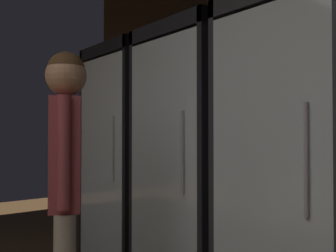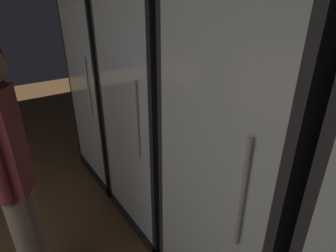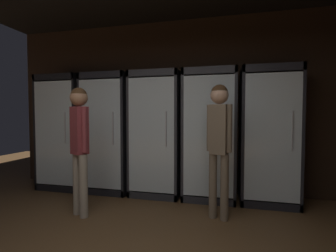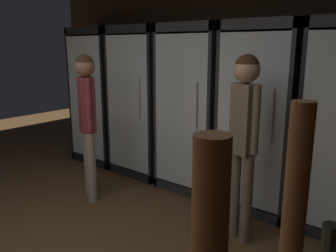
{
  "view_description": "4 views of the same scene",
  "coord_description": "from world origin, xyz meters",
  "px_view_note": "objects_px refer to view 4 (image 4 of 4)",
  "views": [
    {
      "loc": [
        0.82,
        0.89,
        1.16
      ],
      "look_at": [
        -1.06,
        2.39,
        1.21
      ],
      "focal_mm": 40.84,
      "sensor_mm": 36.0,
      "label": 1
    },
    {
      "loc": [
        0.43,
        1.68,
        1.73
      ],
      "look_at": [
        -0.5,
        2.32,
        1.2
      ],
      "focal_mm": 29.63,
      "sensor_mm": 36.0,
      "label": 2
    },
    {
      "loc": [
        0.71,
        -0.88,
        1.24
      ],
      "look_at": [
        -0.12,
        2.6,
        1.08
      ],
      "focal_mm": 25.37,
      "sensor_mm": 36.0,
      "label": 3
    },
    {
      "loc": [
        1.92,
        -0.57,
        1.67
      ],
      "look_at": [
        -0.55,
        2.47,
        0.76
      ],
      "focal_mm": 37.17,
      "sensor_mm": 36.0,
      "label": 4
    }
  ],
  "objects_px": {
    "cooler_left": "(145,103)",
    "shopper_near": "(87,112)",
    "cooler_far_left": "(104,97)",
    "cooler_right": "(264,119)",
    "cooler_center": "(197,110)",
    "shopper_far": "(244,126)"
  },
  "relations": [
    {
      "from": "cooler_far_left",
      "to": "cooler_right",
      "type": "xyz_separation_m",
      "value": [
        2.46,
        0.0,
        -0.0
      ]
    },
    {
      "from": "cooler_far_left",
      "to": "cooler_left",
      "type": "bearing_deg",
      "value": -0.13
    },
    {
      "from": "cooler_left",
      "to": "cooler_center",
      "type": "distance_m",
      "value": 0.82
    },
    {
      "from": "cooler_right",
      "to": "shopper_near",
      "type": "distance_m",
      "value": 1.84
    },
    {
      "from": "cooler_right",
      "to": "shopper_far",
      "type": "distance_m",
      "value": 0.77
    },
    {
      "from": "cooler_left",
      "to": "shopper_far",
      "type": "xyz_separation_m",
      "value": [
        1.79,
        -0.74,
        0.09
      ]
    },
    {
      "from": "cooler_center",
      "to": "shopper_far",
      "type": "relative_size",
      "value": 1.19
    },
    {
      "from": "cooler_left",
      "to": "cooler_right",
      "type": "distance_m",
      "value": 1.64
    },
    {
      "from": "shopper_near",
      "to": "cooler_left",
      "type": "bearing_deg",
      "value": 96.92
    },
    {
      "from": "cooler_far_left",
      "to": "cooler_center",
      "type": "height_order",
      "value": "same"
    },
    {
      "from": "cooler_right",
      "to": "cooler_center",
      "type": "bearing_deg",
      "value": -179.89
    },
    {
      "from": "cooler_left",
      "to": "cooler_right",
      "type": "height_order",
      "value": "same"
    },
    {
      "from": "shopper_near",
      "to": "cooler_right",
      "type": "bearing_deg",
      "value": 34.53
    },
    {
      "from": "cooler_center",
      "to": "shopper_far",
      "type": "height_order",
      "value": "cooler_center"
    },
    {
      "from": "cooler_far_left",
      "to": "cooler_left",
      "type": "distance_m",
      "value": 0.82
    },
    {
      "from": "cooler_left",
      "to": "shopper_near",
      "type": "height_order",
      "value": "cooler_left"
    },
    {
      "from": "cooler_far_left",
      "to": "shopper_near",
      "type": "relative_size",
      "value": 1.21
    },
    {
      "from": "shopper_near",
      "to": "shopper_far",
      "type": "relative_size",
      "value": 0.98
    },
    {
      "from": "cooler_far_left",
      "to": "cooler_right",
      "type": "height_order",
      "value": "same"
    },
    {
      "from": "shopper_far",
      "to": "cooler_left",
      "type": "bearing_deg",
      "value": 157.51
    },
    {
      "from": "cooler_left",
      "to": "cooler_right",
      "type": "xyz_separation_m",
      "value": [
        1.64,
        0.0,
        -0.0
      ]
    },
    {
      "from": "cooler_center",
      "to": "cooler_right",
      "type": "xyz_separation_m",
      "value": [
        0.82,
        0.0,
        -0.0
      ]
    }
  ]
}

